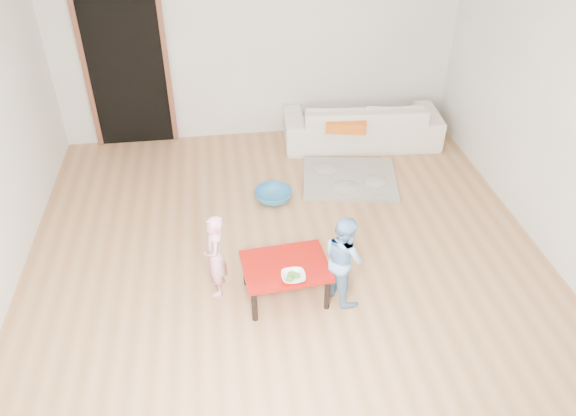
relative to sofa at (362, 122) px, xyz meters
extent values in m
cube|color=#A37146|center=(-1.26, -2.05, -0.29)|extent=(5.00, 5.00, 0.01)
cube|color=white|center=(-1.26, 0.45, 1.01)|extent=(5.00, 0.02, 2.60)
cube|color=white|center=(1.24, -2.05, 1.01)|extent=(0.02, 5.00, 2.60)
imported|color=silver|center=(0.00, 0.00, 0.00)|extent=(2.02, 0.90, 0.58)
cube|color=orange|center=(-0.27, -0.26, 0.16)|extent=(0.57, 0.53, 0.13)
imported|color=white|center=(-1.30, -2.87, 0.10)|extent=(0.20, 0.20, 0.05)
imported|color=pink|center=(-1.94, -2.53, 0.12)|extent=(0.21, 0.30, 0.81)
imported|color=#569EC9|center=(-0.85, -2.73, 0.14)|extent=(0.45, 0.50, 0.85)
imported|color=teal|center=(-1.28, -1.18, -0.22)|extent=(0.42, 0.42, 0.13)
camera|label=1|loc=(-1.82, -6.28, 3.26)|focal=35.00mm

